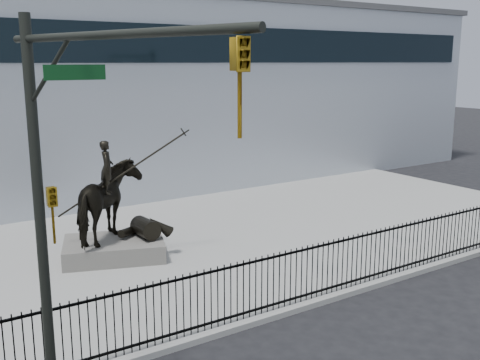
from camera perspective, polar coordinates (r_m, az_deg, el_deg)
ground at (r=14.43m, az=10.66°, el=-13.95°), size 120.00×120.00×0.00m
plaza at (r=19.61m, az=-3.81°, el=-6.44°), size 30.00×12.00×0.15m
building at (r=30.64m, az=-16.29°, el=8.20°), size 44.00×14.00×9.00m
picket_fence at (r=14.91m, az=7.40°, el=-9.19°), size 22.10×0.10×1.50m
statue_plinth at (r=18.35m, az=-12.67°, el=-6.82°), size 3.61×3.03×0.58m
equestrian_statue at (r=17.94m, az=-12.70°, el=-2.29°), size 3.72×2.99×3.34m
traffic_signal_left at (r=9.17m, az=-17.01°, el=-2.62°), size 1.52×4.84×7.00m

